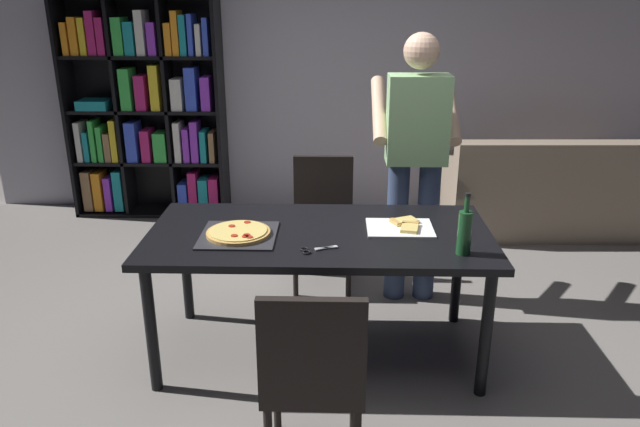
{
  "coord_description": "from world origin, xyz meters",
  "views": [
    {
      "loc": [
        0.08,
        -3.0,
        1.95
      ],
      "look_at": [
        0.0,
        0.15,
        0.8
      ],
      "focal_mm": 33.61,
      "sensor_mm": 36.0,
      "label": 1
    }
  ],
  "objects": [
    {
      "name": "wine_bottle",
      "position": [
        0.72,
        -0.28,
        0.87
      ],
      "size": [
        0.07,
        0.07,
        0.32
      ],
      "color": "#194723",
      "rests_on": "dining_table"
    },
    {
      "name": "chair_far_side",
      "position": [
        0.0,
        0.94,
        0.51
      ],
      "size": [
        0.42,
        0.42,
        0.9
      ],
      "color": "black",
      "rests_on": "ground_plane"
    },
    {
      "name": "bookshelf",
      "position": [
        -1.63,
        2.37,
        0.96
      ],
      "size": [
        1.4,
        0.35,
        1.95
      ],
      "color": "black",
      "rests_on": "ground_plane"
    },
    {
      "name": "ground_plane",
      "position": [
        0.0,
        0.0,
        0.0
      ],
      "size": [
        12.0,
        12.0,
        0.0
      ],
      "primitive_type": "plane",
      "color": "gray"
    },
    {
      "name": "back_wall",
      "position": [
        0.0,
        2.6,
        1.4
      ],
      "size": [
        6.4,
        0.1,
        2.8
      ],
      "primitive_type": "cube",
      "color": "#BCB7C6",
      "rests_on": "ground_plane"
    },
    {
      "name": "dining_table",
      "position": [
        0.0,
        0.0,
        0.68
      ],
      "size": [
        1.85,
        0.91,
        0.75
      ],
      "color": "black",
      "rests_on": "ground_plane"
    },
    {
      "name": "couch",
      "position": [
        1.9,
        1.99,
        0.3
      ],
      "size": [
        1.72,
        0.9,
        0.85
      ],
      "color": "gray",
      "rests_on": "ground_plane"
    },
    {
      "name": "person_serving_pizza",
      "position": [
        0.59,
        0.72,
        1.0
      ],
      "size": [
        0.55,
        0.54,
        1.75
      ],
      "color": "#38476B",
      "rests_on": "ground_plane"
    },
    {
      "name": "kitchen_scissors",
      "position": [
        -0.03,
        -0.26,
        0.76
      ],
      "size": [
        0.2,
        0.12,
        0.01
      ],
      "color": "silver",
      "rests_on": "dining_table"
    },
    {
      "name": "pizza_slices_on_towel",
      "position": [
        0.45,
        0.06,
        0.76
      ],
      "size": [
        0.36,
        0.28,
        0.03
      ],
      "color": "white",
      "rests_on": "dining_table"
    },
    {
      "name": "pepperoni_pizza_on_tray",
      "position": [
        -0.43,
        -0.08,
        0.77
      ],
      "size": [
        0.4,
        0.4,
        0.04
      ],
      "color": "#2D2D33",
      "rests_on": "dining_table"
    },
    {
      "name": "chair_near_camera",
      "position": [
        -0.0,
        -0.94,
        0.51
      ],
      "size": [
        0.42,
        0.42,
        0.9
      ],
      "color": "black",
      "rests_on": "ground_plane"
    }
  ]
}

